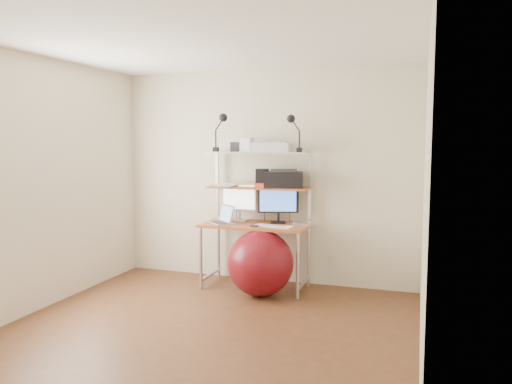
# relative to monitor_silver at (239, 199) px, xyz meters

# --- Properties ---
(room) EXTENTS (3.60, 3.60, 3.60)m
(room) POSITION_rel_monitor_silver_xyz_m (0.24, -1.57, 0.26)
(room) COLOR brown
(room) RESTS_ON ground
(computer_desk) EXTENTS (1.20, 0.60, 1.57)m
(computer_desk) POSITION_rel_monitor_silver_xyz_m (0.24, -0.07, -0.04)
(computer_desk) COLOR #C06125
(computer_desk) RESTS_ON ground
(desktop) EXTENTS (1.20, 0.60, 0.00)m
(desktop) POSITION_rel_monitor_silver_xyz_m (0.24, -0.13, -0.25)
(desktop) COLOR #C06125
(desktop) RESTS_ON computer_desk
(mid_shelf) EXTENTS (1.18, 0.34, 0.00)m
(mid_shelf) POSITION_rel_monitor_silver_xyz_m (0.24, -0.00, 0.16)
(mid_shelf) COLOR #C06125
(mid_shelf) RESTS_ON computer_desk
(top_shelf) EXTENTS (1.18, 0.34, 0.00)m
(top_shelf) POSITION_rel_monitor_silver_xyz_m (0.24, -0.00, 0.56)
(top_shelf) COLOR silver
(top_shelf) RESTS_ON computer_desk
(floor) EXTENTS (3.60, 3.60, 0.00)m
(floor) POSITION_rel_monitor_silver_xyz_m (0.24, -1.57, -0.99)
(floor) COLOR brown
(floor) RESTS_ON ground
(wall_outlet) EXTENTS (0.08, 0.01, 0.12)m
(wall_outlet) POSITION_rel_monitor_silver_xyz_m (1.09, 0.21, -0.69)
(wall_outlet) COLOR silver
(wall_outlet) RESTS_ON room
(monitor_silver) EXTENTS (0.43, 0.15, 0.48)m
(monitor_silver) POSITION_rel_monitor_silver_xyz_m (0.00, 0.00, 0.00)
(monitor_silver) COLOR silver
(monitor_silver) RESTS_ON desktop
(monitor_black) EXTENTS (0.45, 0.19, 0.46)m
(monitor_black) POSITION_rel_monitor_silver_xyz_m (0.47, 0.01, -0.02)
(monitor_black) COLOR black
(monitor_black) RESTS_ON desktop
(laptop) EXTENTS (0.39, 0.38, 0.27)m
(laptop) POSITION_rel_monitor_silver_xyz_m (-0.11, -0.24, -0.21)
(laptop) COLOR silver
(laptop) RESTS_ON desktop
(keyboard) EXTENTS (0.44, 0.21, 0.01)m
(keyboard) POSITION_rel_monitor_silver_xyz_m (0.49, -0.26, -0.25)
(keyboard) COLOR silver
(keyboard) RESTS_ON desktop
(mouse) EXTENTS (0.09, 0.07, 0.02)m
(mouse) POSITION_rel_monitor_silver_xyz_m (0.68, -0.28, -0.24)
(mouse) COLOR silver
(mouse) RESTS_ON desktop
(mac_mini) EXTENTS (0.21, 0.21, 0.04)m
(mac_mini) POSITION_rel_monitor_silver_xyz_m (0.78, -0.06, -0.24)
(mac_mini) COLOR silver
(mac_mini) RESTS_ON desktop
(phone) EXTENTS (0.09, 0.14, 0.01)m
(phone) POSITION_rel_monitor_silver_xyz_m (0.29, -0.28, -0.25)
(phone) COLOR black
(phone) RESTS_ON desktop
(printer) EXTENTS (0.48, 0.38, 0.21)m
(printer) POSITION_rel_monitor_silver_xyz_m (0.54, -0.01, 0.25)
(printer) COLOR black
(printer) RESTS_ON mid_shelf
(nas_cube) EXTENTS (0.16, 0.16, 0.21)m
(nas_cube) POSITION_rel_monitor_silver_xyz_m (0.28, 0.02, 0.26)
(nas_cube) COLOR black
(nas_cube) RESTS_ON mid_shelf
(red_box) EXTENTS (0.20, 0.15, 0.05)m
(red_box) POSITION_rel_monitor_silver_xyz_m (0.33, -0.11, 0.18)
(red_box) COLOR #B0241C
(red_box) RESTS_ON mid_shelf
(scanner) EXTENTS (0.47, 0.33, 0.12)m
(scanner) POSITION_rel_monitor_silver_xyz_m (0.39, -0.01, 0.61)
(scanner) COLOR silver
(scanner) RESTS_ON top_shelf
(box_white) EXTENTS (0.15, 0.13, 0.16)m
(box_white) POSITION_rel_monitor_silver_xyz_m (0.11, -0.03, 0.63)
(box_white) COLOR silver
(box_white) RESTS_ON top_shelf
(box_grey) EXTENTS (0.13, 0.13, 0.11)m
(box_grey) POSITION_rel_monitor_silver_xyz_m (-0.05, 0.02, 0.61)
(box_grey) COLOR #2B2C2E
(box_grey) RESTS_ON top_shelf
(clip_lamp_left) EXTENTS (0.17, 0.10, 0.44)m
(clip_lamp_left) POSITION_rel_monitor_silver_xyz_m (-0.17, -0.10, 0.87)
(clip_lamp_left) COLOR black
(clip_lamp_left) RESTS_ON top_shelf
(clip_lamp_right) EXTENTS (0.16, 0.09, 0.41)m
(clip_lamp_right) POSITION_rel_monitor_silver_xyz_m (0.66, -0.10, 0.85)
(clip_lamp_right) COLOR black
(clip_lamp_right) RESTS_ON top_shelf
(exercise_ball) EXTENTS (0.72, 0.72, 0.72)m
(exercise_ball) POSITION_rel_monitor_silver_xyz_m (0.39, -0.40, -0.64)
(exercise_ball) COLOR maroon
(exercise_ball) RESTS_ON floor
(paper_stack) EXTENTS (0.37, 0.41, 0.03)m
(paper_stack) POSITION_rel_monitor_silver_xyz_m (-0.12, 0.00, 0.17)
(paper_stack) COLOR white
(paper_stack) RESTS_ON mid_shelf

